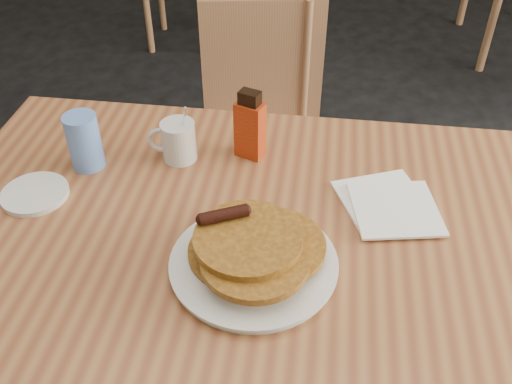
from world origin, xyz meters
TOP-DOWN VIEW (x-y plane):
  - main_table at (0.00, 0.03)m, footprint 1.34×0.94m
  - chair_main_far at (-0.01, 0.80)m, footprint 0.45×0.46m
  - pancake_plate at (0.05, -0.09)m, footprint 0.31×0.31m
  - coffee_mug at (-0.15, 0.24)m, footprint 0.11×0.08m
  - syrup_bottle at (0.01, 0.27)m, footprint 0.07×0.06m
  - napkin_stack at (0.32, 0.11)m, footprint 0.23×0.24m
  - blue_tumbler at (-0.35, 0.19)m, footprint 0.07×0.07m
  - side_saucer at (-0.43, 0.07)m, footprint 0.16×0.16m

SIDE VIEW (x-z plane):
  - chair_main_far at x=-0.01m, z-range 0.08..0.97m
  - main_table at x=0.00m, z-range 0.33..1.08m
  - napkin_stack at x=0.32m, z-range 0.75..0.76m
  - side_saucer at x=-0.43m, z-range 0.75..0.76m
  - pancake_plate at x=0.05m, z-range 0.73..0.83m
  - coffee_mug at x=-0.15m, z-range 0.72..0.87m
  - blue_tumbler at x=-0.35m, z-range 0.75..0.88m
  - syrup_bottle at x=0.01m, z-range 0.74..0.91m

